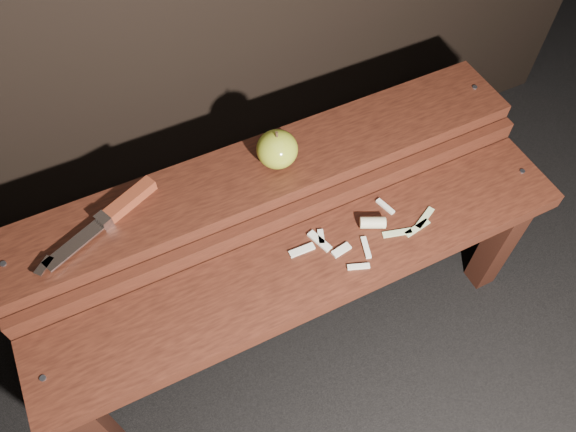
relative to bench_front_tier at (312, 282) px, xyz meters
name	(u,v)px	position (x,y,z in m)	size (l,w,h in m)	color
ground	(298,324)	(0.00, 0.06, -0.35)	(60.00, 60.00, 0.00)	black
bench_front_tier	(312,282)	(0.00, 0.00, 0.00)	(1.20, 0.20, 0.42)	black
bench_rear_tier	(268,191)	(0.00, 0.23, 0.06)	(1.20, 0.21, 0.50)	black
apple	(277,149)	(0.03, 0.23, 0.19)	(0.09, 0.09, 0.09)	olive
knife	(116,211)	(-0.33, 0.25, 0.16)	(0.28, 0.14, 0.03)	maroon
apple_scraps	(366,231)	(0.14, 0.03, 0.07)	(0.34, 0.15, 0.03)	beige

